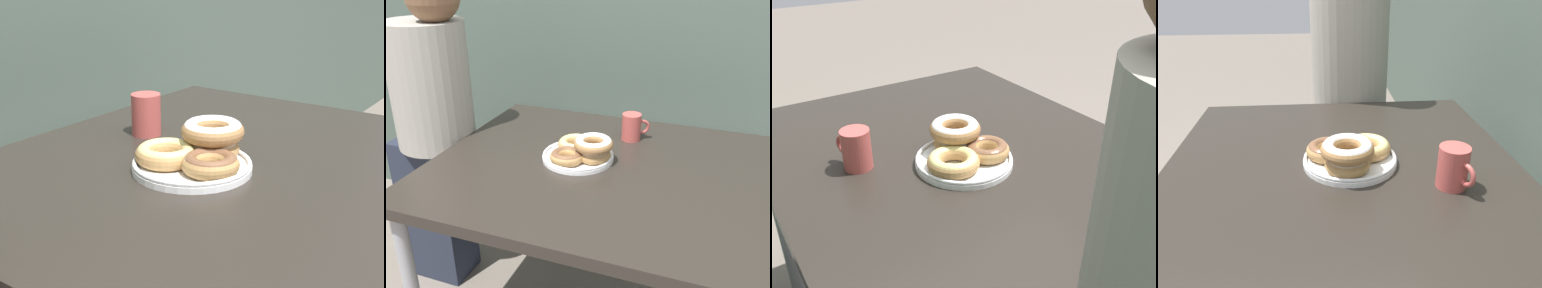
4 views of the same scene
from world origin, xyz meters
The scene contains 4 objects.
ground_plane centered at (0.00, 0.00, 0.00)m, with size 14.00×14.00×0.00m, color #70665B.
dining_table centered at (0.00, 0.39, 0.70)m, with size 1.18×0.98×0.77m.
donut_plate centered at (-0.07, 0.41, 0.81)m, with size 0.27×0.27×0.10m.
coffee_mug centered at (0.05, 0.66, 0.82)m, with size 0.11×0.08×0.11m.
Camera 3 is at (-0.91, 0.95, 1.35)m, focal length 40.00 mm.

